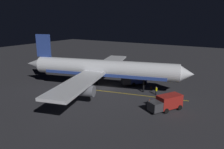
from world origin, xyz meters
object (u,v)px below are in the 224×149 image
at_px(catering_truck, 135,80).
at_px(ground_crew_worker, 156,91).
at_px(baggage_truck, 167,103).
at_px(traffic_cone_near_right, 151,87).
at_px(airliner, 102,69).
at_px(traffic_cone_near_left, 150,100).

height_order(catering_truck, ground_crew_worker, catering_truck).
relative_size(baggage_truck, traffic_cone_near_right, 11.40).
distance_m(airliner, baggage_truck, 16.79).
distance_m(airliner, ground_crew_worker, 12.66).
height_order(baggage_truck, ground_crew_worker, baggage_truck).
distance_m(catering_truck, traffic_cone_near_left, 10.76).
height_order(airliner, catering_truck, airliner).
height_order(baggage_truck, catering_truck, baggage_truck).
xyz_separation_m(baggage_truck, traffic_cone_near_left, (-2.05, -3.80, -1.07)).
distance_m(airliner, catering_truck, 8.74).
relative_size(catering_truck, traffic_cone_near_right, 10.31).
bearing_deg(catering_truck, traffic_cone_near_left, 40.35).
bearing_deg(traffic_cone_near_right, baggage_truck, 33.64).
xyz_separation_m(baggage_truck, catering_truck, (-10.22, -10.74, -0.13)).
bearing_deg(traffic_cone_near_left, ground_crew_worker, -176.69).
height_order(catering_truck, traffic_cone_near_right, catering_truck).
xyz_separation_m(ground_crew_worker, traffic_cone_near_left, (4.20, 0.24, -0.64)).
bearing_deg(traffic_cone_near_right, traffic_cone_near_left, 19.15).
xyz_separation_m(airliner, catering_truck, (-6.21, 5.26, -3.20)).
xyz_separation_m(catering_truck, ground_crew_worker, (3.97, 6.70, -0.31)).
distance_m(baggage_truck, ground_crew_worker, 7.46).
xyz_separation_m(catering_truck, traffic_cone_near_left, (8.17, 6.94, -0.95)).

